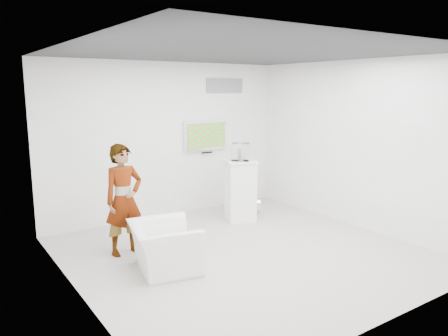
# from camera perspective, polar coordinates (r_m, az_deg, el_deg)

# --- Properties ---
(room) EXTENTS (5.01, 5.01, 3.00)m
(room) POSITION_cam_1_polar(r_m,az_deg,el_deg) (6.48, 2.68, 1.49)
(room) COLOR #B6AFA7
(room) RESTS_ON ground
(tv) EXTENTS (1.00, 0.08, 0.60)m
(tv) POSITION_cam_1_polar(r_m,az_deg,el_deg) (8.95, -2.42, 4.28)
(tv) COLOR silver
(tv) RESTS_ON room
(logo_decal) EXTENTS (0.90, 0.02, 0.30)m
(logo_decal) POSITION_cam_1_polar(r_m,az_deg,el_deg) (9.21, 0.09, 10.69)
(logo_decal) COLOR slate
(logo_decal) RESTS_ON room
(person) EXTENTS (0.66, 0.48, 1.69)m
(person) POSITION_cam_1_polar(r_m,az_deg,el_deg) (6.76, -12.96, -4.05)
(person) COLOR white
(person) RESTS_ON room
(armchair) EXTENTS (1.08, 1.17, 0.65)m
(armchair) POSITION_cam_1_polar(r_m,az_deg,el_deg) (6.23, -7.82, -10.13)
(armchair) COLOR white
(armchair) RESTS_ON room
(pedestal) EXTENTS (0.73, 0.73, 1.16)m
(pedestal) POSITION_cam_1_polar(r_m,az_deg,el_deg) (8.35, 2.15, -2.92)
(pedestal) COLOR white
(pedestal) RESTS_ON room
(floor_uplight) EXTENTS (0.23, 0.23, 0.27)m
(floor_uplight) POSITION_cam_1_polar(r_m,az_deg,el_deg) (8.84, 4.55, -5.16)
(floor_uplight) COLOR silver
(floor_uplight) RESTS_ON room
(vitrine) EXTENTS (0.45, 0.45, 0.32)m
(vitrine) POSITION_cam_1_polar(r_m,az_deg,el_deg) (8.21, 2.19, 2.13)
(vitrine) COLOR white
(vitrine) RESTS_ON pedestal
(console) EXTENTS (0.08, 0.16, 0.22)m
(console) POSITION_cam_1_polar(r_m,az_deg,el_deg) (8.21, 2.18, 1.77)
(console) COLOR white
(console) RESTS_ON pedestal
(wii_remote) EXTENTS (0.03, 0.13, 0.03)m
(wii_remote) POSITION_cam_1_polar(r_m,az_deg,el_deg) (6.87, -11.98, 1.99)
(wii_remote) COLOR white
(wii_remote) RESTS_ON person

